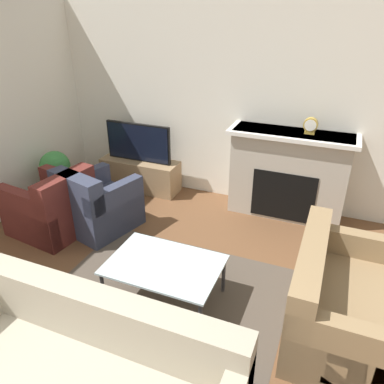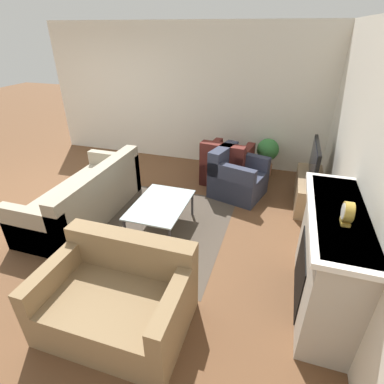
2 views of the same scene
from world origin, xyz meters
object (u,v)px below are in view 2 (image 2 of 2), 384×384
object	(u,v)px
armchair_by_window	(227,166)
potted_plant	(267,153)
couch_sectional	(85,199)
coffee_table	(161,206)
tv	(315,162)
armchair_accent	(236,179)
mantel_clock	(347,213)
couch_loveseat	(119,299)

from	to	relation	value
armchair_by_window	potted_plant	world-z (taller)	armchair_by_window
couch_sectional	coffee_table	distance (m)	1.24
tv	armchair_accent	size ratio (longest dim) A/B	1.03
coffee_table	potted_plant	xyz separation A→B (m)	(-2.31, 1.26, 0.08)
armchair_accent	potted_plant	size ratio (longest dim) A/B	1.34
armchair_accent	mantel_clock	xyz separation A→B (m)	(2.28, 1.25, 0.95)
armchair_by_window	coffee_table	distance (m)	1.90
couch_loveseat	potted_plant	bearing A→B (deg)	74.99
armchair_by_window	armchair_accent	bearing A→B (deg)	126.31
potted_plant	coffee_table	bearing A→B (deg)	-28.59
armchair_accent	potted_plant	world-z (taller)	armchair_accent
armchair_by_window	mantel_clock	world-z (taller)	mantel_clock
tv	armchair_by_window	xyz separation A→B (m)	(-0.41, -1.45, -0.44)
couch_sectional	mantel_clock	size ratio (longest dim) A/B	10.43
potted_plant	couch_sectional	bearing A→B (deg)	-47.01
tv	armchair_accent	world-z (taller)	tv
couch_loveseat	mantel_clock	size ratio (longest dim) A/B	6.78
couch_loveseat	mantel_clock	xyz separation A→B (m)	(-0.62, 1.87, 0.96)
armchair_by_window	couch_sectional	bearing A→B (deg)	52.38
potted_plant	mantel_clock	world-z (taller)	mantel_clock
couch_loveseat	potted_plant	xyz separation A→B (m)	(-3.87, 1.04, 0.17)
couch_loveseat	coffee_table	world-z (taller)	couch_loveseat
armchair_accent	mantel_clock	bearing A→B (deg)	-136.15
couch_sectional	couch_loveseat	size ratio (longest dim) A/B	1.54
potted_plant	tv	bearing A→B (deg)	40.13
tv	couch_loveseat	world-z (taller)	tv
couch_loveseat	armchair_by_window	bearing A→B (deg)	83.98
armchair_accent	coffee_table	world-z (taller)	armchair_accent
armchair_by_window	potted_plant	xyz separation A→B (m)	(-0.50, 0.68, 0.16)
armchair_by_window	coffee_table	bearing A→B (deg)	79.51
tv	mantel_clock	size ratio (longest dim) A/B	5.09
couch_sectional	mantel_clock	world-z (taller)	mantel_clock
couch_loveseat	armchair_accent	size ratio (longest dim) A/B	1.37
couch_loveseat	potted_plant	world-z (taller)	couch_loveseat
armchair_accent	potted_plant	distance (m)	1.07
tv	potted_plant	size ratio (longest dim) A/B	1.37
potted_plant	mantel_clock	distance (m)	3.45
tv	armchair_accent	xyz separation A→B (m)	(0.06, -1.18, -0.44)
couch_loveseat	tv	bearing A→B (deg)	58.72
armchair_accent	couch_loveseat	bearing A→B (deg)	-176.82
armchair_by_window	coffee_table	xyz separation A→B (m)	(1.81, -0.57, 0.08)
armchair_by_window	tv	bearing A→B (deg)	171.37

